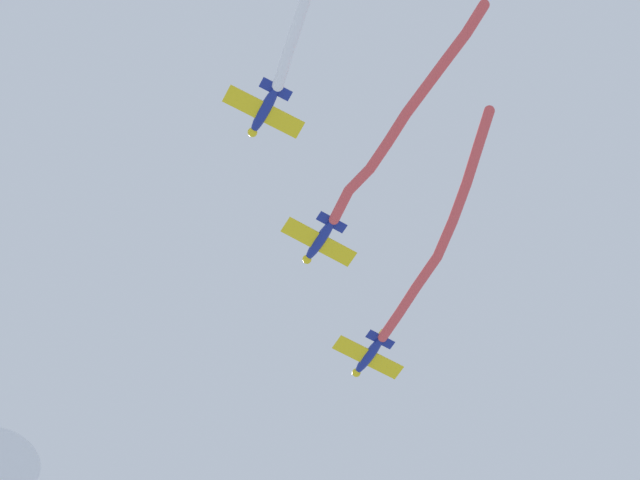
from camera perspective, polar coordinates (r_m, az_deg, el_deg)
airplane_lead at (r=87.02m, az=2.79°, el=-6.67°), size 5.30×5.87×1.62m
smoke_trail_lead at (r=80.83m, az=6.90°, el=0.32°), size 20.16×11.60×1.74m
airplane_left_wing at (r=81.42m, az=-0.04°, el=-0.05°), size 5.31×5.85×1.62m
smoke_trail_left_wing at (r=78.52m, az=4.94°, el=7.10°), size 15.63×14.70×3.13m
airplane_right_wing at (r=77.28m, az=-3.22°, el=7.39°), size 5.24×5.97×1.62m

